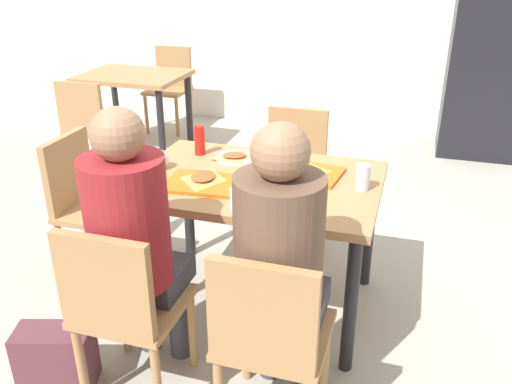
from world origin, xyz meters
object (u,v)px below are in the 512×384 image
(chair_near_right, at_px, (269,334))
(pizza_slice_c, at_px, (234,156))
(pizza_slice_b, at_px, (301,168))
(condiment_bottle, at_px, (200,140))
(chair_far_side, at_px, (293,166))
(chair_near_left, at_px, (122,304))
(foil_bundle, at_px, (159,159))
(plastic_cup_b, at_px, (238,200))
(background_chair_near, at_px, (89,124))
(pizza_slice_a, at_px, (203,177))
(background_table, at_px, (134,87))
(tray_red_far, at_px, (304,172))
(background_chair_far, at_px, (171,82))
(paper_plate_center, at_px, (237,158))
(person_in_red, at_px, (134,232))
(chair_left_end, at_px, (87,198))
(plastic_cup_a, at_px, (270,145))
(tray_red_near, at_px, (205,183))
(handbag, at_px, (56,357))
(person_in_brown_jacket, at_px, (281,256))
(main_table, at_px, (256,196))
(soda_can, at_px, (363,177))
(paper_plate_near_edge, at_px, (280,202))

(chair_near_right, distance_m, pizza_slice_c, 1.15)
(pizza_slice_b, height_order, condiment_bottle, condiment_bottle)
(chair_far_side, distance_m, condiment_bottle, 0.76)
(chair_near_left, distance_m, foil_bundle, 0.86)
(condiment_bottle, bearing_deg, plastic_cup_b, -54.44)
(chair_far_side, height_order, condiment_bottle, condiment_bottle)
(chair_near_right, xyz_separation_m, background_chair_near, (-2.03, 1.99, 0.00))
(chair_far_side, relative_size, plastic_cup_b, 8.31)
(chair_near_left, relative_size, pizza_slice_c, 3.76)
(pizza_slice_a, distance_m, background_chair_near, 2.01)
(plastic_cup_b, height_order, background_table, plastic_cup_b)
(chair_near_left, bearing_deg, tray_red_far, 61.34)
(chair_near_left, distance_m, background_chair_far, 3.75)
(pizza_slice_b, bearing_deg, tray_red_far, -24.20)
(paper_plate_center, distance_m, pizza_slice_b, 0.38)
(person_in_red, relative_size, background_chair_far, 1.49)
(chair_left_end, bearing_deg, person_in_red, -44.09)
(background_chair_near, bearing_deg, plastic_cup_a, -26.10)
(chair_near_right, relative_size, plastic_cup_a, 8.31)
(tray_red_near, height_order, paper_plate_center, tray_red_near)
(condiment_bottle, distance_m, background_chair_far, 2.80)
(chair_near_right, height_order, background_chair_near, same)
(paper_plate_center, relative_size, handbag, 0.69)
(person_in_brown_jacket, bearing_deg, paper_plate_center, 118.15)
(main_table, xyz_separation_m, plastic_cup_b, (0.03, -0.35, 0.14))
(chair_near_left, distance_m, paper_plate_center, 1.07)
(foil_bundle, bearing_deg, pizza_slice_b, 12.34)
(foil_bundle, bearing_deg, person_in_red, -71.97)
(plastic_cup_b, bearing_deg, soda_can, 38.20)
(tray_red_near, bearing_deg, foil_bundle, 157.23)
(tray_red_near, bearing_deg, paper_plate_center, 85.46)
(person_in_red, xyz_separation_m, plastic_cup_b, (0.33, 0.31, 0.05))
(pizza_slice_c, bearing_deg, handbag, -114.10)
(chair_near_left, height_order, tray_red_far, chair_near_left)
(chair_near_left, bearing_deg, background_table, 117.81)
(pizza_slice_a, bearing_deg, soda_can, 10.66)
(person_in_brown_jacket, distance_m, paper_plate_near_edge, 0.45)
(chair_far_side, distance_m, tray_red_far, 0.75)
(paper_plate_center, relative_size, soda_can, 1.80)
(chair_near_right, distance_m, tray_red_far, 0.96)
(chair_near_right, relative_size, paper_plate_center, 3.78)
(chair_far_side, bearing_deg, condiment_bottle, -124.08)
(main_table, xyz_separation_m, chair_near_left, (-0.30, -0.80, -0.15))
(foil_bundle, bearing_deg, person_in_brown_jacket, -38.54)
(pizza_slice_b, xyz_separation_m, foil_bundle, (-0.70, -0.15, 0.03))
(person_in_red, bearing_deg, pizza_slice_b, 58.28)
(person_in_red, bearing_deg, paper_plate_near_edge, 42.21)
(pizza_slice_b, height_order, background_chair_far, background_chair_far)
(chair_near_right, bearing_deg, person_in_red, 166.77)
(main_table, height_order, chair_left_end, chair_left_end)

